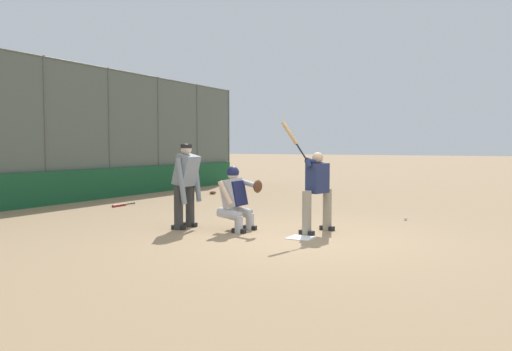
% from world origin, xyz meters
% --- Properties ---
extents(ground_plane, '(160.00, 160.00, 0.00)m').
position_xyz_m(ground_plane, '(0.00, 0.00, 0.00)').
color(ground_plane, '#9E7F5B').
extents(home_plate_marker, '(0.43, 0.43, 0.01)m').
position_xyz_m(home_plate_marker, '(0.00, 0.00, 0.01)').
color(home_plate_marker, white).
rests_on(home_plate_marker, ground_plane).
extents(backstop_fence, '(21.09, 0.08, 4.00)m').
position_xyz_m(backstop_fence, '(0.00, -7.98, 2.09)').
color(backstop_fence, '#515651').
rests_on(backstop_fence, ground_plane).
extents(padding_wall, '(20.59, 0.18, 0.91)m').
position_xyz_m(padding_wall, '(0.00, -7.88, 0.46)').
color(padding_wall, '#19512D').
rests_on(padding_wall, ground_plane).
extents(batter_at_plate, '(0.86, 0.77, 2.04)m').
position_xyz_m(batter_at_plate, '(-0.66, 0.03, 0.81)').
color(batter_at_plate, gray).
rests_on(batter_at_plate, ground_plane).
extents(catcher_behind_plate, '(0.64, 0.74, 1.22)m').
position_xyz_m(catcher_behind_plate, '(-0.13, -1.38, 0.63)').
color(catcher_behind_plate, '#B7B7BC').
rests_on(catcher_behind_plate, ground_plane).
extents(umpire_home, '(0.67, 0.41, 1.64)m').
position_xyz_m(umpire_home, '(0.10, -2.38, 0.88)').
color(umpire_home, '#333333').
rests_on(umpire_home, ground_plane).
extents(spare_bat_third_base_side, '(0.86, 0.07, 0.07)m').
position_xyz_m(spare_bat_third_base_side, '(-1.92, -6.02, 0.03)').
color(spare_bat_third_base_side, black).
rests_on(spare_bat_third_base_side, ground_plane).
extents(fielding_glove_on_dirt, '(0.28, 0.21, 0.10)m').
position_xyz_m(fielding_glove_on_dirt, '(-5.88, -5.73, 0.05)').
color(fielding_glove_on_dirt, '#56331E').
rests_on(fielding_glove_on_dirt, ground_plane).
extents(baseball_loose, '(0.07, 0.07, 0.07)m').
position_xyz_m(baseball_loose, '(-2.99, 1.15, 0.04)').
color(baseball_loose, white).
rests_on(baseball_loose, ground_plane).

